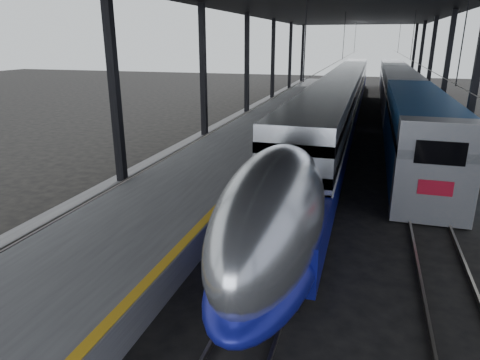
% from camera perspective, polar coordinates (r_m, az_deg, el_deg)
% --- Properties ---
extents(ground, '(160.00, 160.00, 0.00)m').
position_cam_1_polar(ground, '(13.42, -4.74, -12.76)').
color(ground, black).
rests_on(ground, ground).
extents(platform, '(6.00, 80.00, 1.00)m').
position_cam_1_polar(platform, '(32.30, 2.39, 6.74)').
color(platform, '#4C4C4F').
rests_on(platform, ground).
extents(yellow_strip, '(0.30, 80.00, 0.01)m').
position_cam_1_polar(yellow_strip, '(31.64, 7.36, 7.29)').
color(yellow_strip, '#C99012').
rests_on(yellow_strip, platform).
extents(rails, '(6.52, 80.00, 0.16)m').
position_cam_1_polar(rails, '(31.42, 16.71, 4.88)').
color(rails, slate).
rests_on(rails, ground).
extents(canopy, '(18.00, 75.00, 9.47)m').
position_cam_1_polar(canopy, '(30.85, 13.14, 21.86)').
color(canopy, black).
rests_on(canopy, ground).
extents(tgv_train, '(2.90, 65.20, 4.15)m').
position_cam_1_polar(tgv_train, '(38.86, 13.40, 10.36)').
color(tgv_train, '#ADAFB4').
rests_on(tgv_train, ground).
extents(second_train, '(2.96, 56.05, 4.07)m').
position_cam_1_polar(second_train, '(44.26, 20.48, 10.78)').
color(second_train, navy).
rests_on(second_train, ground).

